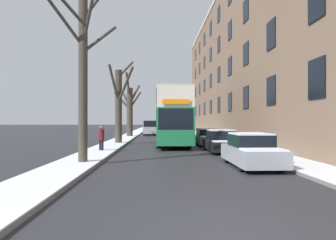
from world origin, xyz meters
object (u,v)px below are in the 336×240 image
pedestrian_left_sidewalk (101,138)px  parked_car_0 (251,151)px  oncoming_van (151,127)px  bare_tree_left_2 (130,109)px  parked_car_2 (207,137)px  bare_tree_left_0 (83,68)px  parked_car_1 (221,142)px  bare_tree_left_1 (119,103)px  double_decker_bus (172,115)px

pedestrian_left_sidewalk → parked_car_0: bearing=-179.0°
oncoming_van → pedestrian_left_sidewalk: size_ratio=3.29×
parked_car_0 → pedestrian_left_sidewalk: pedestrian_left_sidewalk is taller
bare_tree_left_2 → parked_car_2: size_ratio=1.88×
bare_tree_left_0 → oncoming_van: 29.96m
bare_tree_left_2 → parked_car_1: (7.45, -17.67, -2.81)m
bare_tree_left_2 → parked_car_0: bearing=-72.6°
bare_tree_left_1 → parked_car_2: bearing=-8.9°
double_decker_bus → parked_car_2: (2.86, -0.88, -1.86)m
parked_car_2 → bare_tree_left_2: bearing=121.1°
bare_tree_left_2 → bare_tree_left_1: bearing=-89.2°
parked_car_0 → parked_car_2: size_ratio=1.00×
double_decker_bus → parked_car_2: double_decker_bus is taller
bare_tree_left_2 → parked_car_2: (7.45, -12.36, -2.82)m
parked_car_2 → oncoming_van: oncoming_van is taller
bare_tree_left_1 → parked_car_1: bearing=-41.4°
bare_tree_left_1 → pedestrian_left_sidewalk: size_ratio=4.49×
bare_tree_left_0 → bare_tree_left_1: size_ratio=1.18×
parked_car_0 → parked_car_2: bearing=90.0°
pedestrian_left_sidewalk → double_decker_bus: bearing=-87.1°
bare_tree_left_0 → oncoming_van: bearing=85.6°
bare_tree_left_1 → bare_tree_left_2: bearing=90.8°
bare_tree_left_1 → parked_car_2: (7.30, -1.14, -2.88)m
double_decker_bus → parked_car_1: bearing=-65.1°
bare_tree_left_0 → oncoming_van: bare_tree_left_0 is taller
parked_car_1 → pedestrian_left_sidewalk: (-7.53, -0.19, 0.27)m
parked_car_1 → oncoming_van: (-5.06, 24.22, 0.51)m
bare_tree_left_2 → parked_car_2: bare_tree_left_2 is taller
oncoming_van → bare_tree_left_0: bearing=-94.4°
bare_tree_left_1 → parked_car_2: bare_tree_left_1 is taller
bare_tree_left_0 → parked_car_2: size_ratio=2.17×
parked_car_2 → bare_tree_left_0: bearing=-124.3°
parked_car_2 → double_decker_bus: bearing=163.0°
double_decker_bus → oncoming_van: 18.22m
pedestrian_left_sidewalk → bare_tree_left_2: bearing=-51.1°
bare_tree_left_1 → double_decker_bus: 4.56m
double_decker_bus → pedestrian_left_sidewalk: 8.06m
bare_tree_left_2 → parked_car_2: 14.70m
parked_car_2 → oncoming_van: bearing=105.0°
bare_tree_left_1 → oncoming_van: size_ratio=1.37×
parked_car_2 → oncoming_van: 19.59m
parked_car_0 → bare_tree_left_1: bearing=120.2°
parked_car_0 → parked_car_1: bearing=90.0°
bare_tree_left_1 → pedestrian_left_sidewalk: (-0.24, -6.64, -2.60)m
bare_tree_left_0 → parked_car_1: 9.90m
parked_car_1 → parked_car_2: parked_car_1 is taller
parked_car_1 → parked_car_2: size_ratio=1.02×
bare_tree_left_1 → parked_car_0: size_ratio=1.83×
bare_tree_left_2 → parked_car_2: bearing=-58.9°
double_decker_bus → parked_car_0: 12.76m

